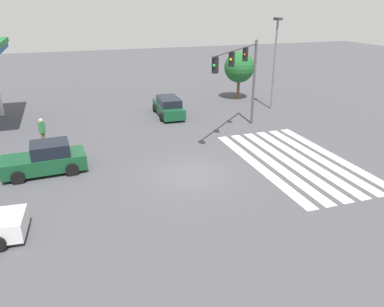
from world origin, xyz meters
name	(u,v)px	position (x,y,z in m)	size (l,w,h in m)	color
ground_plane	(192,175)	(0.00, 0.00, 0.00)	(115.33, 115.33, 0.00)	#47474C
crosswalk_markings	(295,160)	(0.00, -6.19, 0.00)	(9.99, 5.35, 0.01)	silver
traffic_signal_mast	(242,67)	(5.12, -5.12, 4.48)	(5.52, 5.52, 5.95)	#47474C
car_0	(169,107)	(11.01, -1.84, 0.72)	(4.49, 2.07, 1.49)	#144728
car_2	(46,159)	(2.86, 7.05, 0.73)	(2.21, 4.21, 1.61)	#144728
pedestrian	(42,131)	(7.11, 7.30, 0.99)	(0.41, 0.41, 1.76)	brown
street_light_pole_b	(275,55)	(10.29, -10.56, 4.39)	(0.80, 0.36, 7.22)	slate
tree_corner_c	(239,67)	(14.26, -9.38, 2.88)	(2.70, 2.70, 4.25)	brown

